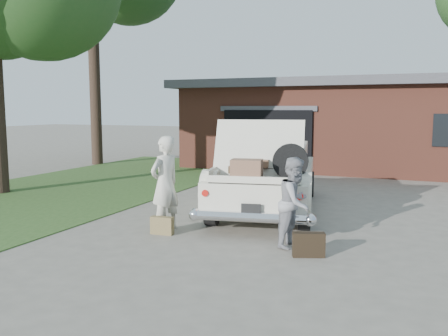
% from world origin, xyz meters
% --- Properties ---
extents(ground, '(90.00, 90.00, 0.00)m').
position_xyz_m(ground, '(0.00, 0.00, 0.00)').
color(ground, gray).
rests_on(ground, ground).
extents(grass_strip, '(6.00, 16.00, 0.02)m').
position_xyz_m(grass_strip, '(-5.50, 3.00, 0.01)').
color(grass_strip, '#2D4C1E').
rests_on(grass_strip, ground).
extents(house, '(12.80, 7.80, 3.30)m').
position_xyz_m(house, '(0.98, 11.47, 1.67)').
color(house, brown).
rests_on(house, ground).
extents(sedan, '(2.97, 5.46, 2.04)m').
position_xyz_m(sedan, '(0.41, 2.13, 0.76)').
color(sedan, beige).
rests_on(sedan, ground).
extents(woman_left, '(0.59, 0.74, 1.77)m').
position_xyz_m(woman_left, '(-0.77, -0.36, 0.88)').
color(woman_left, beige).
rests_on(woman_left, ground).
extents(woman_right, '(0.68, 0.81, 1.48)m').
position_xyz_m(woman_right, '(1.70, -0.43, 0.74)').
color(woman_right, gray).
rests_on(woman_right, ground).
extents(suitcase_left, '(0.43, 0.17, 0.32)m').
position_xyz_m(suitcase_left, '(-0.69, -0.63, 0.16)').
color(suitcase_left, olive).
rests_on(suitcase_left, ground).
extents(suitcase_right, '(0.51, 0.32, 0.38)m').
position_xyz_m(suitcase_right, '(2.04, -0.88, 0.19)').
color(suitcase_right, black).
rests_on(suitcase_right, ground).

